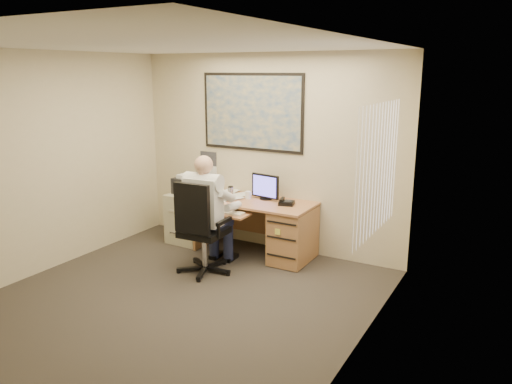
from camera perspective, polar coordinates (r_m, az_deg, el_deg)
The scene contains 8 objects.
room_shell at distance 5.08m, azimuth -10.74°, elevation 0.88°, with size 4.00×4.50×2.70m.
desk at distance 6.67m, azimuth 2.50°, elevation -3.92°, with size 1.60×0.97×1.09m.
world_map at distance 6.95m, azimuth -0.47°, elevation 9.11°, with size 1.56×0.03×1.06m, color #1E4C93.
wall_calendar at distance 7.46m, azimuth -5.44°, elevation 3.02°, with size 0.28×0.01×0.42m, color white.
window_blinds at distance 4.83m, azimuth 13.92°, elevation 2.48°, with size 0.06×1.40×1.30m, color silver, non-canonical shape.
filing_cabinet at distance 7.40m, azimuth -7.46°, elevation -2.32°, with size 0.53×0.63×1.00m.
office_chair at distance 6.23m, azimuth -6.24°, elevation -6.21°, with size 0.74×0.74×1.18m.
person at distance 6.17m, azimuth -5.85°, elevation -2.57°, with size 0.61×0.87×1.47m, color silver, non-canonical shape.
Camera 1 is at (3.21, -3.78, 2.46)m, focal length 35.00 mm.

